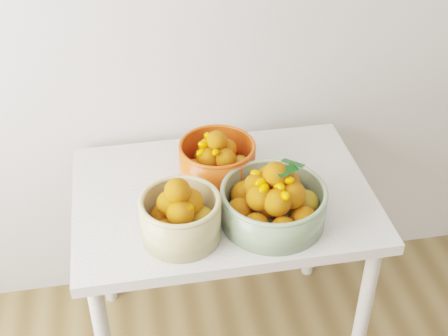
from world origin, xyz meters
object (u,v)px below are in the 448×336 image
(table, at_px, (223,214))
(bowl_orange, at_px, (217,160))
(bowl_cream, at_px, (181,216))
(bowl_green, at_px, (273,202))

(table, bearing_deg, bowl_orange, 93.26)
(bowl_cream, distance_m, bowl_orange, 0.31)
(bowl_green, bearing_deg, bowl_cream, -175.67)
(bowl_cream, distance_m, bowl_green, 0.29)
(bowl_cream, xyz_separation_m, bowl_green, (0.29, 0.02, -0.01))
(bowl_orange, bearing_deg, table, -86.74)
(table, bearing_deg, bowl_green, -51.43)
(bowl_cream, height_order, bowl_green, bowl_green)
(bowl_cream, xyz_separation_m, bowl_orange, (0.16, 0.27, -0.01))
(bowl_orange, bearing_deg, bowl_cream, -120.26)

